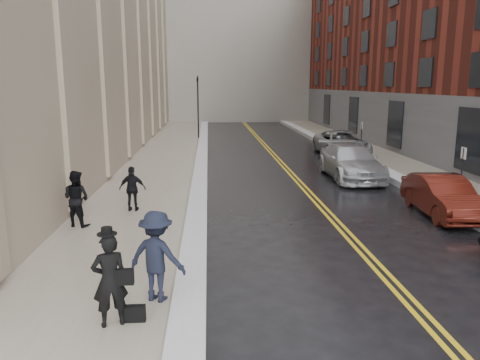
{
  "coord_description": "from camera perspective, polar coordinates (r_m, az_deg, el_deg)",
  "views": [
    {
      "loc": [
        -1.75,
        -8.96,
        4.58
      ],
      "look_at": [
        -0.78,
        5.46,
        1.6
      ],
      "focal_mm": 35.0,
      "sensor_mm": 36.0,
      "label": 1
    }
  ],
  "objects": [
    {
      "name": "ground",
      "position": [
        10.22,
        6.67,
        -15.07
      ],
      "size": [
        160.0,
        160.0,
        0.0
      ],
      "primitive_type": "plane",
      "color": "black",
      "rests_on": "ground"
    },
    {
      "name": "sidewalk_left",
      "position": [
        25.52,
        -9.96,
        1.3
      ],
      "size": [
        4.0,
        64.0,
        0.15
      ],
      "primitive_type": "cube",
      "color": "gray",
      "rests_on": "ground"
    },
    {
      "name": "sidewalk_right",
      "position": [
        27.55,
        19.2,
        1.58
      ],
      "size": [
        3.0,
        64.0,
        0.15
      ],
      "primitive_type": "cube",
      "color": "gray",
      "rests_on": "ground"
    },
    {
      "name": "lane_stripe_a",
      "position": [
        25.71,
        5.47,
        1.34
      ],
      "size": [
        0.12,
        64.0,
        0.01
      ],
      "primitive_type": "cube",
      "color": "gold",
      "rests_on": "ground"
    },
    {
      "name": "lane_stripe_b",
      "position": [
        25.75,
        6.0,
        1.34
      ],
      "size": [
        0.12,
        64.0,
        0.01
      ],
      "primitive_type": "cube",
      "color": "gold",
      "rests_on": "ground"
    },
    {
      "name": "snow_ridge_left",
      "position": [
        25.36,
        -4.79,
        1.5
      ],
      "size": [
        0.7,
        60.8,
        0.26
      ],
      "primitive_type": "cube",
      "color": "white",
      "rests_on": "ground"
    },
    {
      "name": "snow_ridge_right",
      "position": [
        26.87,
        15.58,
        1.72
      ],
      "size": [
        0.85,
        60.8,
        0.3
      ],
      "primitive_type": "cube",
      "color": "white",
      "rests_on": "ground"
    },
    {
      "name": "traffic_signal",
      "position": [
        39.0,
        -5.15,
        9.4
      ],
      "size": [
        0.18,
        0.15,
        5.2
      ],
      "color": "black",
      "rests_on": "ground"
    },
    {
      "name": "parking_sign_near",
      "position": [
        19.78,
        25.44,
        1.13
      ],
      "size": [
        0.06,
        0.35,
        2.23
      ],
      "color": "black",
      "rests_on": "ground"
    },
    {
      "name": "parking_sign_far",
      "position": [
        30.7,
        14.57,
        5.24
      ],
      "size": [
        0.06,
        0.35,
        2.23
      ],
      "color": "black",
      "rests_on": "ground"
    },
    {
      "name": "car_maroon",
      "position": [
        17.92,
        23.46,
        -1.8
      ],
      "size": [
        1.74,
        4.39,
        1.42
      ],
      "primitive_type": "imported",
      "rotation": [
        0.0,
        0.0,
        -0.06
      ],
      "color": "#49140D",
      "rests_on": "ground"
    },
    {
      "name": "car_silver_near",
      "position": [
        23.68,
        13.3,
        2.21
      ],
      "size": [
        2.31,
        5.69,
        1.65
      ],
      "primitive_type": "imported",
      "rotation": [
        0.0,
        0.0,
        -0.0
      ],
      "color": "#ACB0B4",
      "rests_on": "ground"
    },
    {
      "name": "car_silver_far",
      "position": [
        30.96,
        12.26,
        4.38
      ],
      "size": [
        2.69,
        5.81,
        1.61
      ],
      "primitive_type": "imported",
      "rotation": [
        0.0,
        0.0,
        0.0
      ],
      "color": "#A0A3A8",
      "rests_on": "ground"
    },
    {
      "name": "pedestrian_main",
      "position": [
        9.1,
        -15.6,
        -11.7
      ],
      "size": [
        0.75,
        0.61,
        1.78
      ],
      "primitive_type": "imported",
      "rotation": [
        0.0,
        0.0,
        3.47
      ],
      "color": "black",
      "rests_on": "sidewalk_left"
    },
    {
      "name": "pedestrian_a",
      "position": [
        15.6,
        -19.33,
        -2.13
      ],
      "size": [
        1.06,
        0.96,
        1.78
      ],
      "primitive_type": "imported",
      "rotation": [
        0.0,
        0.0,
        2.75
      ],
      "color": "black",
      "rests_on": "sidewalk_left"
    },
    {
      "name": "pedestrian_b",
      "position": [
        9.89,
        -10.12,
        -9.11
      ],
      "size": [
        1.41,
        1.12,
        1.91
      ],
      "primitive_type": "imported",
      "rotation": [
        0.0,
        0.0,
        2.76
      ],
      "color": "black",
      "rests_on": "sidewalk_left"
    },
    {
      "name": "pedestrian_c",
      "position": [
        16.93,
        -12.97,
        -1.05
      ],
      "size": [
        0.96,
        0.45,
        1.59
      ],
      "primitive_type": "imported",
      "rotation": [
        0.0,
        0.0,
        3.08
      ],
      "color": "black",
      "rests_on": "sidewalk_left"
    }
  ]
}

